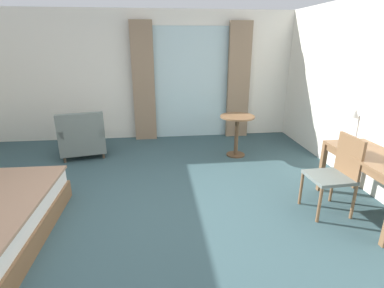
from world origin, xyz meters
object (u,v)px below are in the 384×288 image
writing_desk (376,164)px  armchair_by_window (83,138)px  desk_chair (337,171)px  desk_lamp (355,119)px  round_cafe_table (237,127)px

writing_desk → armchair_by_window: armchair_by_window is taller
desk_chair → armchair_by_window: 4.13m
desk_lamp → armchair_by_window: desk_lamp is taller
desk_chair → desk_lamp: 0.73m
writing_desk → armchair_by_window: 4.53m
writing_desk → desk_chair: desk_chair is taller
round_cafe_table → desk_lamp: bearing=-57.0°
desk_lamp → armchair_by_window: size_ratio=0.54×
desk_chair → armchair_by_window: (-3.44, 2.26, -0.19)m
desk_chair → round_cafe_table: (-0.69, 1.97, 0.01)m
writing_desk → desk_lamp: bearing=96.9°
desk_chair → desk_lamp: (0.36, 0.35, 0.53)m
armchair_by_window → round_cafe_table: bearing=-6.1°
armchair_by_window → desk_lamp: bearing=-26.7°
desk_lamp → round_cafe_table: 2.00m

